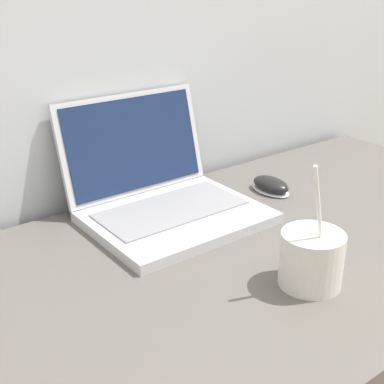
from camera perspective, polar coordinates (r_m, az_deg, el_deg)
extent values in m
cube|color=silver|center=(1.02, -1.64, -2.73)|extent=(0.32, 0.25, 0.02)
cube|color=gray|center=(1.03, -2.25, -1.79)|extent=(0.28, 0.14, 0.00)
cube|color=silver|center=(1.09, -6.34, 5.14)|extent=(0.32, 0.06, 0.20)
cube|color=#19284C|center=(1.09, -6.18, 5.15)|extent=(0.29, 0.05, 0.18)
cylinder|color=silver|center=(0.83, 12.61, -7.01)|extent=(0.10, 0.10, 0.09)
cylinder|color=black|center=(0.81, 12.84, -4.63)|extent=(0.08, 0.08, 0.01)
cylinder|color=white|center=(0.79, 13.63, -2.80)|extent=(0.04, 0.01, 0.17)
ellipsoid|color=white|center=(1.17, 8.37, 0.21)|extent=(0.06, 0.10, 0.01)
ellipsoid|color=black|center=(1.16, 8.41, 0.79)|extent=(0.05, 0.09, 0.03)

